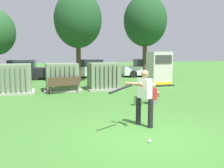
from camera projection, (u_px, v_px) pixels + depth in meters
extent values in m
plane|color=#3D752D|center=(144.00, 135.00, 7.04)|extent=(96.00, 96.00, 0.00)
cube|color=#9E9B93|center=(15.00, 92.00, 14.26)|extent=(2.10, 1.70, 0.12)
cube|color=gray|center=(14.00, 78.00, 14.16)|extent=(1.80, 1.40, 1.50)
cube|color=#63755B|center=(0.00, 79.00, 13.25)|extent=(0.06, 0.12, 1.27)
cube|color=#63755B|center=(5.00, 79.00, 13.33)|extent=(0.06, 0.12, 1.27)
cube|color=#63755B|center=(11.00, 79.00, 13.40)|extent=(0.06, 0.12, 1.27)
cube|color=#63755B|center=(16.00, 79.00, 13.48)|extent=(0.06, 0.12, 1.27)
cube|color=#63755B|center=(21.00, 79.00, 13.55)|extent=(0.06, 0.12, 1.27)
cube|color=#63755B|center=(26.00, 79.00, 13.62)|extent=(0.06, 0.12, 1.27)
cube|color=#9E9B93|center=(62.00, 90.00, 15.10)|extent=(2.10, 1.70, 0.12)
cube|color=gray|center=(62.00, 76.00, 15.00)|extent=(1.80, 1.40, 1.50)
cube|color=#63755B|center=(52.00, 78.00, 14.09)|extent=(0.06, 0.12, 1.27)
cube|color=#63755B|center=(56.00, 78.00, 14.16)|extent=(0.06, 0.12, 1.27)
cube|color=#63755B|center=(61.00, 77.00, 14.24)|extent=(0.06, 0.12, 1.27)
cube|color=#63755B|center=(66.00, 77.00, 14.31)|extent=(0.06, 0.12, 1.27)
cube|color=#63755B|center=(70.00, 77.00, 14.39)|extent=(0.06, 0.12, 1.27)
cube|color=#63755B|center=(75.00, 77.00, 14.46)|extent=(0.06, 0.12, 1.27)
cube|color=#9E9B93|center=(104.00, 88.00, 15.76)|extent=(2.10, 1.70, 0.12)
cube|color=gray|center=(104.00, 75.00, 15.66)|extent=(1.80, 1.40, 1.50)
cube|color=#63755B|center=(96.00, 77.00, 14.76)|extent=(0.06, 0.12, 1.27)
cube|color=#63755B|center=(101.00, 76.00, 14.83)|extent=(0.06, 0.12, 1.27)
cube|color=#63755B|center=(105.00, 76.00, 14.91)|extent=(0.06, 0.12, 1.27)
cube|color=#63755B|center=(109.00, 76.00, 14.98)|extent=(0.06, 0.12, 1.27)
cube|color=#63755B|center=(113.00, 76.00, 15.05)|extent=(0.06, 0.12, 1.27)
cube|color=#63755B|center=(117.00, 76.00, 15.13)|extent=(0.06, 0.12, 1.27)
cube|color=#262626|center=(159.00, 85.00, 17.60)|extent=(1.60, 1.40, 0.10)
cube|color=beige|center=(159.00, 68.00, 17.46)|extent=(1.40, 1.20, 2.20)
cube|color=#383838|center=(164.00, 59.00, 16.79)|extent=(1.19, 0.04, 0.55)
cube|color=yellow|center=(163.00, 83.00, 16.99)|extent=(1.33, 0.04, 0.16)
cube|color=#4C3828|center=(63.00, 85.00, 14.20)|extent=(1.84, 0.76, 0.05)
cube|color=#4C3828|center=(64.00, 81.00, 14.02)|extent=(1.77, 0.40, 0.44)
cylinder|color=#4C3828|center=(49.00, 90.00, 13.99)|extent=(0.06, 0.06, 0.42)
cylinder|color=#4C3828|center=(75.00, 88.00, 14.72)|extent=(0.06, 0.06, 0.42)
cylinder|color=#4C3828|center=(50.00, 91.00, 13.75)|extent=(0.06, 0.06, 0.42)
cylinder|color=#4C3828|center=(77.00, 89.00, 14.47)|extent=(0.06, 0.06, 0.42)
cylinder|color=black|center=(151.00, 113.00, 7.71)|extent=(0.16, 0.16, 0.88)
cylinder|color=black|center=(138.00, 111.00, 8.06)|extent=(0.16, 0.16, 0.88)
cube|color=white|center=(145.00, 88.00, 7.79)|extent=(0.39, 0.47, 0.60)
sphere|color=#9E7051|center=(145.00, 74.00, 7.74)|extent=(0.23, 0.23, 0.23)
cylinder|color=#9E7051|center=(139.00, 84.00, 7.45)|extent=(0.16, 0.55, 0.09)
cylinder|color=#9E7051|center=(134.00, 84.00, 7.58)|extent=(0.45, 0.44, 0.09)
cylinder|color=black|center=(120.00, 89.00, 7.06)|extent=(0.79, 0.44, 0.21)
sphere|color=black|center=(131.00, 85.00, 7.34)|extent=(0.08, 0.08, 0.08)
sphere|color=white|center=(149.00, 141.00, 6.46)|extent=(0.09, 0.09, 0.09)
cube|color=gray|center=(153.00, 102.00, 11.21)|extent=(0.41, 0.38, 0.20)
cube|color=red|center=(153.00, 94.00, 11.16)|extent=(0.42, 0.37, 0.52)
sphere|color=#DBAD89|center=(153.00, 85.00, 11.12)|extent=(0.22, 0.22, 0.22)
cylinder|color=gray|center=(151.00, 98.00, 11.43)|extent=(0.34, 0.45, 0.13)
cylinder|color=gray|center=(151.00, 97.00, 11.65)|extent=(0.25, 0.31, 0.46)
cylinder|color=gray|center=(155.00, 99.00, 11.39)|extent=(0.34, 0.45, 0.13)
cylinder|color=gray|center=(156.00, 98.00, 11.60)|extent=(0.25, 0.31, 0.46)
cylinder|color=#DBAD89|center=(148.00, 94.00, 11.43)|extent=(0.28, 0.40, 0.32)
cylinder|color=#DBAD89|center=(158.00, 94.00, 11.33)|extent=(0.28, 0.40, 0.32)
cube|color=#4C723F|center=(138.00, 100.00, 10.94)|extent=(0.37, 0.36, 0.44)
cube|color=#3D5B33|center=(139.00, 101.00, 11.07)|extent=(0.21, 0.19, 0.22)
cylinder|color=#4C3828|center=(79.00, 63.00, 19.43)|extent=(0.36, 0.36, 2.89)
ellipsoid|color=#1E4723|center=(78.00, 19.00, 19.03)|extent=(3.55, 3.55, 4.22)
cylinder|color=#4C3828|center=(145.00, 60.00, 23.02)|extent=(0.38, 0.38, 3.10)
ellipsoid|color=#1E4723|center=(145.00, 21.00, 22.58)|extent=(3.81, 3.81, 4.53)
cube|color=black|center=(20.00, 72.00, 21.29)|extent=(4.38, 2.20, 0.80)
cube|color=#262B33|center=(22.00, 64.00, 21.23)|extent=(2.27, 1.80, 0.64)
cylinder|color=black|center=(1.00, 77.00, 20.27)|extent=(0.66, 0.30, 0.64)
cylinder|color=black|center=(6.00, 75.00, 21.93)|extent=(0.66, 0.30, 0.64)
cylinder|color=black|center=(35.00, 76.00, 20.72)|extent=(0.66, 0.30, 0.64)
cylinder|color=black|center=(38.00, 74.00, 22.38)|extent=(0.66, 0.30, 0.64)
cube|color=silver|center=(89.00, 71.00, 23.04)|extent=(4.34, 2.09, 0.80)
cube|color=#262B33|center=(90.00, 63.00, 22.98)|extent=(2.24, 1.75, 0.64)
cylinder|color=black|center=(75.00, 75.00, 21.99)|extent=(0.66, 0.28, 0.64)
cylinder|color=black|center=(74.00, 73.00, 23.65)|extent=(0.66, 0.28, 0.64)
cylinder|color=black|center=(105.00, 74.00, 22.51)|extent=(0.66, 0.28, 0.64)
cylinder|color=black|center=(102.00, 73.00, 24.16)|extent=(0.66, 0.28, 0.64)
cube|color=silver|center=(145.00, 70.00, 23.94)|extent=(4.37, 2.18, 0.80)
cube|color=#262B33|center=(146.00, 63.00, 23.88)|extent=(2.27, 1.79, 0.64)
cylinder|color=black|center=(133.00, 74.00, 22.91)|extent=(0.66, 0.29, 0.64)
cylinder|color=black|center=(129.00, 72.00, 24.57)|extent=(0.66, 0.29, 0.64)
cylinder|color=black|center=(161.00, 74.00, 23.37)|extent=(0.66, 0.29, 0.64)
cylinder|color=black|center=(155.00, 72.00, 25.03)|extent=(0.66, 0.29, 0.64)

